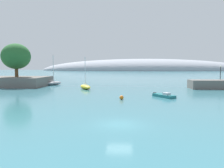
{
  "coord_description": "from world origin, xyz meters",
  "views": [
    {
      "loc": [
        0.53,
        -21.36,
        5.66
      ],
      "look_at": [
        -2.03,
        22.16,
        2.13
      ],
      "focal_mm": 35.76,
      "sensor_mm": 36.0,
      "label": 1
    }
  ],
  "objects_px": {
    "motorboat_teal_alongside_breakwater": "(164,96)",
    "mooring_buoy_orange": "(122,98)",
    "sailboat_grey_near_shore": "(54,83)",
    "sailboat_yellow_mid_mooring": "(85,87)",
    "harbor_lamp_post": "(221,71)",
    "tree_clump_shore": "(16,56)"
  },
  "relations": [
    {
      "from": "motorboat_teal_alongside_breakwater",
      "to": "mooring_buoy_orange",
      "type": "xyz_separation_m",
      "value": [
        -7.66,
        -3.3,
        0.05
      ]
    },
    {
      "from": "sailboat_grey_near_shore",
      "to": "motorboat_teal_alongside_breakwater",
      "type": "xyz_separation_m",
      "value": [
        28.47,
        -24.84,
        -0.32
      ]
    },
    {
      "from": "sailboat_yellow_mid_mooring",
      "to": "harbor_lamp_post",
      "type": "distance_m",
      "value": 34.16
    },
    {
      "from": "motorboat_teal_alongside_breakwater",
      "to": "harbor_lamp_post",
      "type": "height_order",
      "value": "harbor_lamp_post"
    },
    {
      "from": "mooring_buoy_orange",
      "to": "motorboat_teal_alongside_breakwater",
      "type": "bearing_deg",
      "value": 23.31
    },
    {
      "from": "tree_clump_shore",
      "to": "harbor_lamp_post",
      "type": "height_order",
      "value": "tree_clump_shore"
    },
    {
      "from": "tree_clump_shore",
      "to": "mooring_buoy_orange",
      "type": "distance_m",
      "value": 39.08
    },
    {
      "from": "sailboat_yellow_mid_mooring",
      "to": "mooring_buoy_orange",
      "type": "distance_m",
      "value": 19.29
    },
    {
      "from": "tree_clump_shore",
      "to": "harbor_lamp_post",
      "type": "relative_size",
      "value": 2.6
    },
    {
      "from": "sailboat_grey_near_shore",
      "to": "harbor_lamp_post",
      "type": "distance_m",
      "value": 46.21
    },
    {
      "from": "mooring_buoy_orange",
      "to": "harbor_lamp_post",
      "type": "bearing_deg",
      "value": 39.55
    },
    {
      "from": "tree_clump_shore",
      "to": "harbor_lamp_post",
      "type": "bearing_deg",
      "value": -3.68
    },
    {
      "from": "sailboat_yellow_mid_mooring",
      "to": "harbor_lamp_post",
      "type": "bearing_deg",
      "value": 67.3
    },
    {
      "from": "mooring_buoy_orange",
      "to": "harbor_lamp_post",
      "type": "height_order",
      "value": "harbor_lamp_post"
    },
    {
      "from": "tree_clump_shore",
      "to": "motorboat_teal_alongside_breakwater",
      "type": "distance_m",
      "value": 43.58
    },
    {
      "from": "tree_clump_shore",
      "to": "sailboat_yellow_mid_mooring",
      "type": "xyz_separation_m",
      "value": [
        20.74,
        -6.84,
        -7.77
      ]
    },
    {
      "from": "sailboat_grey_near_shore",
      "to": "tree_clump_shore",
      "type": "bearing_deg",
      "value": 148.68
    },
    {
      "from": "sailboat_grey_near_shore",
      "to": "sailboat_yellow_mid_mooring",
      "type": "height_order",
      "value": "sailboat_grey_near_shore"
    },
    {
      "from": "tree_clump_shore",
      "to": "motorboat_teal_alongside_breakwater",
      "type": "height_order",
      "value": "tree_clump_shore"
    },
    {
      "from": "sailboat_yellow_mid_mooring",
      "to": "sailboat_grey_near_shore",
      "type": "bearing_deg",
      "value": -162.33
    },
    {
      "from": "tree_clump_shore",
      "to": "mooring_buoy_orange",
      "type": "height_order",
      "value": "tree_clump_shore"
    },
    {
      "from": "mooring_buoy_orange",
      "to": "harbor_lamp_post",
      "type": "relative_size",
      "value": 0.2
    }
  ]
}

